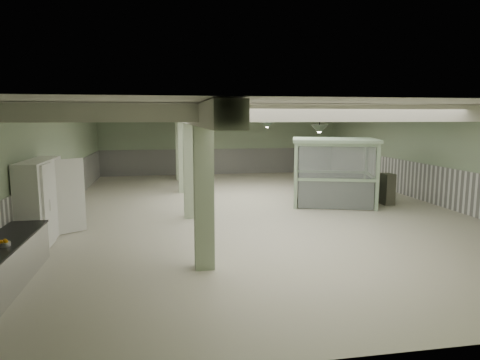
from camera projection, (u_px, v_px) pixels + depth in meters
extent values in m
plane|color=beige|center=(256.00, 208.00, 15.88)|extent=(20.00, 20.00, 0.00)
cube|color=white|center=(257.00, 110.00, 15.36)|extent=(14.00, 20.00, 0.02)
cube|color=#90A181|center=(221.00, 144.00, 25.36)|extent=(14.00, 0.02, 3.60)
cube|color=#90A181|center=(412.00, 231.00, 5.88)|extent=(14.00, 0.02, 3.60)
cube|color=#90A181|center=(54.00, 164.00, 14.40)|extent=(0.02, 20.00, 3.60)
cube|color=#90A181|center=(430.00, 157.00, 16.84)|extent=(0.02, 20.00, 3.60)
cube|color=white|center=(57.00, 194.00, 14.56)|extent=(0.05, 19.90, 1.50)
cube|color=white|center=(428.00, 183.00, 16.98)|extent=(0.05, 19.90, 1.50)
cube|color=white|center=(221.00, 161.00, 25.49)|extent=(13.90, 0.05, 1.50)
cube|color=white|center=(187.00, 116.00, 14.96)|extent=(0.45, 19.90, 0.40)
cube|color=white|center=(342.00, 113.00, 8.08)|extent=(13.90, 0.35, 0.32)
cube|color=white|center=(300.00, 114.00, 10.52)|extent=(13.90, 0.35, 0.32)
cube|color=white|center=(275.00, 115.00, 12.95)|extent=(13.90, 0.35, 0.32)
cube|color=white|center=(257.00, 115.00, 15.39)|extent=(13.90, 0.35, 0.32)
cube|color=white|center=(244.00, 116.00, 17.82)|extent=(13.90, 0.35, 0.32)
cube|color=white|center=(234.00, 116.00, 20.26)|extent=(13.90, 0.35, 0.32)
cube|color=white|center=(227.00, 116.00, 22.69)|extent=(13.90, 0.35, 0.32)
cube|color=#AABE99|center=(204.00, 189.00, 9.34)|extent=(0.42, 0.42, 3.60)
cube|color=#AABE99|center=(190.00, 164.00, 14.21)|extent=(0.42, 0.42, 3.60)
cube|color=#AABE99|center=(183.00, 152.00, 19.08)|extent=(0.42, 0.42, 3.60)
cube|color=#AABE99|center=(180.00, 147.00, 22.98)|extent=(0.42, 0.42, 3.60)
cone|color=#334131|center=(319.00, 129.00, 10.66)|extent=(0.44, 0.44, 0.22)
cone|color=#334131|center=(267.00, 125.00, 16.01)|extent=(0.44, 0.44, 0.22)
cone|color=#334131|center=(243.00, 124.00, 20.88)|extent=(0.44, 0.44, 0.22)
cylinder|color=#B2B2B7|center=(4.00, 245.00, 8.15)|extent=(0.25, 0.25, 0.08)
cube|color=white|center=(40.00, 201.00, 11.51)|extent=(0.62, 2.46, 2.26)
cube|color=white|center=(48.00, 204.00, 11.02)|extent=(0.06, 0.92, 2.16)
cube|color=white|center=(64.00, 196.00, 12.23)|extent=(0.80, 0.57, 2.16)
cube|color=silver|center=(50.00, 204.00, 11.02)|extent=(0.02, 0.05, 0.30)
cube|color=silver|center=(60.00, 196.00, 12.12)|extent=(0.02, 0.05, 0.30)
cube|color=#9FBD97|center=(296.00, 176.00, 15.64)|extent=(0.15, 0.15, 2.42)
cube|color=#9FBD97|center=(296.00, 169.00, 18.01)|extent=(0.15, 0.15, 2.42)
cube|color=#9FBD97|center=(378.00, 178.00, 15.28)|extent=(0.15, 0.15, 2.42)
cube|color=#9FBD97|center=(366.00, 170.00, 17.65)|extent=(0.15, 0.15, 2.42)
cube|color=#9FBD97|center=(334.00, 140.00, 16.46)|extent=(3.81, 3.49, 0.12)
cube|color=silver|center=(336.00, 195.00, 15.55)|extent=(2.60, 0.86, 1.05)
cube|color=silver|center=(337.00, 161.00, 15.37)|extent=(2.60, 0.86, 1.22)
cube|color=silver|center=(330.00, 185.00, 17.93)|extent=(2.60, 0.86, 1.05)
cube|color=silver|center=(331.00, 156.00, 17.75)|extent=(2.60, 0.86, 1.22)
cube|color=silver|center=(295.00, 189.00, 16.92)|extent=(0.72, 2.14, 1.05)
cube|color=silver|center=(296.00, 158.00, 16.74)|extent=(0.72, 2.14, 1.22)
cube|color=silver|center=(371.00, 190.00, 16.56)|extent=(0.72, 2.14, 1.05)
cube|color=silver|center=(372.00, 159.00, 16.38)|extent=(0.72, 2.14, 1.22)
cube|color=#59594A|center=(387.00, 189.00, 16.51)|extent=(0.42, 0.57, 1.21)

